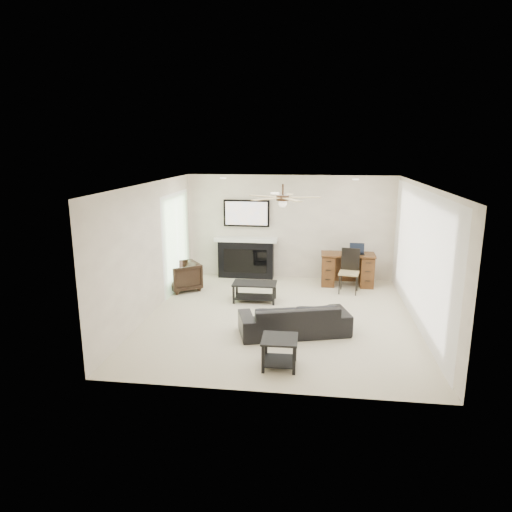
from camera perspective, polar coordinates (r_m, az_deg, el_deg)
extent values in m
plane|color=beige|center=(8.75, 3.11, -7.61)|extent=(5.50, 5.50, 0.00)
cube|color=white|center=(8.19, 3.34, 8.94)|extent=(5.00, 5.50, 0.04)
cube|color=beige|center=(11.07, 4.31, 3.60)|extent=(5.00, 0.04, 2.50)
cube|color=beige|center=(5.75, 1.12, -5.79)|extent=(5.00, 0.04, 2.50)
cube|color=beige|center=(8.91, -13.02, 0.86)|extent=(0.04, 5.50, 2.50)
cube|color=beige|center=(8.57, 20.12, -0.13)|extent=(0.04, 5.50, 2.50)
cube|color=white|center=(8.66, 19.65, -0.09)|extent=(0.04, 5.10, 2.40)
cube|color=#93BC89|center=(10.38, -9.83, 1.64)|extent=(0.04, 1.80, 2.10)
cylinder|color=#382619|center=(8.31, 3.36, 7.28)|extent=(1.40, 1.40, 0.30)
imported|color=black|center=(7.93, 4.79, -7.81)|extent=(2.00, 1.22, 0.55)
imported|color=black|center=(10.36, -9.12, -2.53)|extent=(0.96, 0.96, 0.63)
cube|color=black|center=(9.53, -0.17, -4.51)|extent=(0.91, 0.51, 0.40)
cube|color=black|center=(6.81, 2.96, -11.94)|extent=(0.53, 0.53, 0.45)
cube|color=black|center=(9.62, -14.03, -4.61)|extent=(0.63, 0.63, 0.45)
cube|color=black|center=(11.07, -1.27, 2.07)|extent=(1.52, 0.34, 1.91)
cube|color=#3D220F|center=(10.76, 11.34, -1.67)|extent=(1.22, 0.56, 0.76)
cube|color=black|center=(10.20, 11.55, -1.91)|extent=(0.49, 0.50, 0.97)
cube|color=black|center=(10.64, 12.54, 0.84)|extent=(0.33, 0.24, 0.23)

